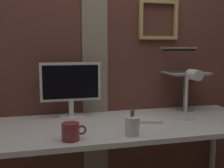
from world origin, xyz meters
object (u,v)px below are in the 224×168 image
object	(u,v)px
desk_lamp	(191,89)
pen_cup	(132,126)
monitor	(71,85)
coffee_mug	(71,132)
laptop	(182,66)

from	to	relation	value
desk_lamp	pen_cup	distance (m)	0.55
monitor	pen_cup	size ratio (longest dim) A/B	2.76
pen_cup	desk_lamp	bearing A→B (deg)	22.80
desk_lamp	coffee_mug	xyz separation A→B (m)	(-0.83, -0.20, -0.17)
coffee_mug	desk_lamp	bearing A→B (deg)	13.76
laptop	monitor	bearing A→B (deg)	-175.44
desk_lamp	coffee_mug	distance (m)	0.87
laptop	coffee_mug	bearing A→B (deg)	-149.33
coffee_mug	laptop	bearing A→B (deg)	30.67
monitor	desk_lamp	xyz separation A→B (m)	(0.78, -0.29, -0.01)
monitor	coffee_mug	distance (m)	0.53
monitor	laptop	size ratio (longest dim) A/B	1.31
monitor	laptop	world-z (taller)	laptop
laptop	coffee_mug	xyz separation A→B (m)	(-0.95, -0.56, -0.30)
coffee_mug	pen_cup	bearing A→B (deg)	0.06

